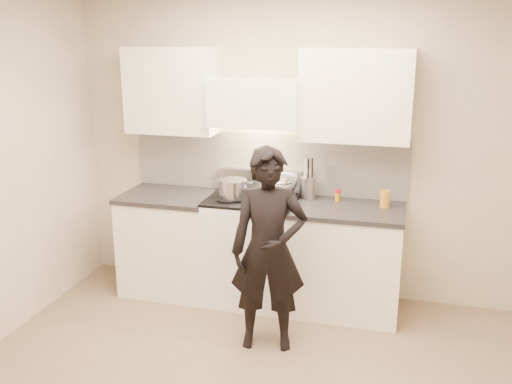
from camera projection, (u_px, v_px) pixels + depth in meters
room_shell at (245, 147)px, 3.70m from camera, size 4.04×3.54×2.70m
stove at (252, 248)px, 5.04m from camera, size 0.76×0.65×0.96m
counter_right at (346, 259)px, 4.84m from camera, size 0.92×0.67×0.92m
counter_left at (171, 242)px, 5.24m from camera, size 0.82×0.67×0.92m
wok at (279, 183)px, 4.97m from camera, size 0.33×0.41×0.27m
stock_pot at (233, 189)px, 4.84m from camera, size 0.34×0.26×0.16m
utensil_crock at (308, 186)px, 4.96m from camera, size 0.14×0.14×0.36m
spice_jar at (338, 195)px, 4.88m from camera, size 0.05×0.05×0.10m
oil_glass at (385, 199)px, 4.71m from camera, size 0.08×0.08×0.14m
person at (269, 250)px, 4.19m from camera, size 0.63×0.47×1.54m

